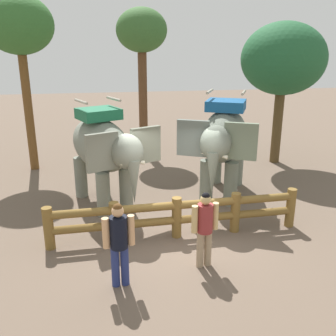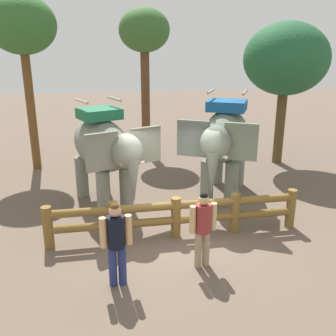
# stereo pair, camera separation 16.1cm
# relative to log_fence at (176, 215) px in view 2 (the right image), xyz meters

# --- Properties ---
(ground_plane) EXTENTS (60.00, 60.00, 0.00)m
(ground_plane) POSITION_rel_log_fence_xyz_m (-0.00, -0.13, -0.60)
(ground_plane) COLOR brown
(log_fence) EXTENTS (6.37, 0.39, 1.05)m
(log_fence) POSITION_rel_log_fence_xyz_m (0.00, 0.00, 0.00)
(log_fence) COLOR brown
(log_fence) RESTS_ON ground
(elephant_near_left) EXTENTS (2.77, 3.74, 3.16)m
(elephant_near_left) POSITION_rel_log_fence_xyz_m (-1.70, 2.26, 1.17)
(elephant_near_left) COLOR gray
(elephant_near_left) RESTS_ON ground
(elephant_center) EXTENTS (2.97, 3.87, 3.28)m
(elephant_center) POSITION_rel_log_fence_xyz_m (1.91, 2.45, 1.24)
(elephant_center) COLOR slate
(elephant_center) RESTS_ON ground
(tourist_woman_in_black) EXTENTS (0.60, 0.38, 1.72)m
(tourist_woman_in_black) POSITION_rel_log_fence_xyz_m (0.34, -1.40, 0.39)
(tourist_woman_in_black) COLOR #9D8465
(tourist_woman_in_black) RESTS_ON ground
(tourist_man_in_blue) EXTENTS (0.63, 0.38, 1.78)m
(tourist_man_in_blue) POSITION_rel_log_fence_xyz_m (-1.49, -1.80, 0.43)
(tourist_man_in_blue) COLOR navy
(tourist_man_in_blue) RESTS_ON ground
(tree_far_left) EXTENTS (2.11, 2.11, 6.04)m
(tree_far_left) POSITION_rel_log_fence_xyz_m (0.06, 8.13, 4.33)
(tree_far_left) COLOR brown
(tree_far_left) RESTS_ON ground
(tree_back_center) EXTENTS (3.19, 3.19, 5.43)m
(tree_back_center) POSITION_rel_log_fence_xyz_m (5.15, 5.58, 3.43)
(tree_back_center) COLOR #513E22
(tree_back_center) RESTS_ON ground
(tree_far_right) EXTENTS (2.40, 2.40, 6.27)m
(tree_far_right) POSITION_rel_log_fence_xyz_m (-4.39, 6.27, 4.54)
(tree_far_right) COLOR brown
(tree_far_right) RESTS_ON ground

